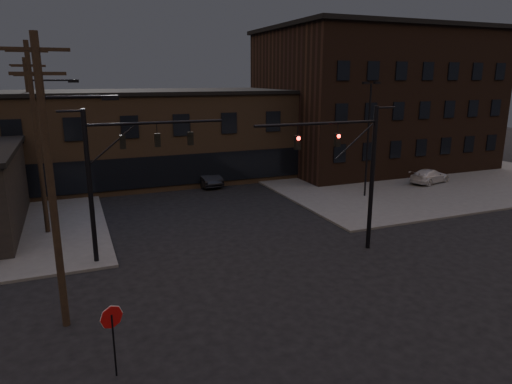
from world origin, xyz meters
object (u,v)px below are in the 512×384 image
car_crossing (204,176)px  stop_sign (112,325)px  traffic_signal_near (355,164)px  traffic_signal_far (115,168)px  parked_car_lot_a (359,169)px  parked_car_lot_b (430,176)px

car_crossing → stop_sign: bearing=-118.2°
traffic_signal_near → stop_sign: bearing=-154.1°
stop_sign → traffic_signal_far: bearing=82.7°
traffic_signal_far → car_crossing: size_ratio=1.62×
stop_sign → parked_car_lot_a: bearing=41.8°
parked_car_lot_a → parked_car_lot_b: (4.57, -4.33, -0.21)m
traffic_signal_near → car_crossing: traffic_signal_near is taller
parked_car_lot_b → car_crossing: 20.37m
parked_car_lot_a → traffic_signal_far: bearing=109.8°
traffic_signal_near → stop_sign: (-13.36, -6.49, -3.09)m
stop_sign → parked_car_lot_a: 32.92m
traffic_signal_near → stop_sign: 15.17m
traffic_signal_far → stop_sign: bearing=-97.3°
stop_sign → parked_car_lot_b: bearing=31.1°
stop_sign → parked_car_lot_b: size_ratio=0.57×
stop_sign → parked_car_lot_a: (24.54, 21.92, -0.85)m
traffic_signal_far → car_crossing: (8.92, 15.16, -4.20)m
traffic_signal_near → traffic_signal_far: bearing=163.8°
traffic_signal_near → traffic_signal_far: same height
traffic_signal_far → traffic_signal_near: bearing=-16.2°
traffic_signal_near → stop_sign: traffic_signal_near is taller
car_crossing → traffic_signal_far: bearing=-126.6°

